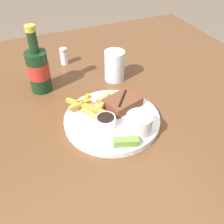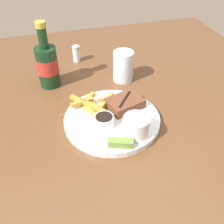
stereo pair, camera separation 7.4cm
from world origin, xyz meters
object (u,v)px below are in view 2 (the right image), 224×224
at_px(fork_utensil, 88,113).
at_px(dipping_sauce_cup, 104,121).
at_px(steak_portion, 125,103).
at_px(beer_bottle, 47,64).
at_px(salt_shaker, 76,54).
at_px(pickle_spear, 121,143).
at_px(drinking_glass, 123,66).
at_px(coleslaw_cup, 136,125).
at_px(dinner_plate, 112,120).

bearing_deg(fork_utensil, dipping_sauce_cup, -32.45).
xyz_separation_m(steak_portion, beer_bottle, (-0.20, 0.21, 0.05)).
height_order(steak_portion, salt_shaker, salt_shaker).
bearing_deg(pickle_spear, dipping_sauce_cup, 103.26).
distance_m(dipping_sauce_cup, fork_utensil, 0.07).
bearing_deg(fork_utensil, pickle_spear, -41.43).
xyz_separation_m(steak_portion, drinking_glass, (0.05, 0.18, 0.02)).
bearing_deg(fork_utensil, drinking_glass, 75.80).
height_order(coleslaw_cup, salt_shaker, coleslaw_cup).
height_order(pickle_spear, beer_bottle, beer_bottle).
bearing_deg(dinner_plate, drinking_glass, 64.71).
distance_m(dipping_sauce_cup, drinking_glass, 0.27).
height_order(beer_bottle, drinking_glass, beer_bottle).
relative_size(dinner_plate, pickle_spear, 4.03).
height_order(drinking_glass, salt_shaker, drinking_glass).
height_order(dipping_sauce_cup, beer_bottle, beer_bottle).
distance_m(steak_portion, pickle_spear, 0.16).
bearing_deg(beer_bottle, dipping_sauce_cup, -65.86).
bearing_deg(drinking_glass, coleslaw_cup, -101.14).
relative_size(steak_portion, drinking_glass, 1.12).
bearing_deg(fork_utensil, dinner_plate, 0.00).
bearing_deg(dinner_plate, pickle_spear, -94.68).
bearing_deg(coleslaw_cup, fork_utensil, 131.92).
bearing_deg(beer_bottle, dinner_plate, -58.42).
bearing_deg(dinner_plate, dipping_sauce_cup, -138.77).
bearing_deg(dinner_plate, coleslaw_cup, -63.17).
height_order(coleslaw_cup, fork_utensil, coleslaw_cup).
height_order(dipping_sauce_cup, fork_utensil, dipping_sauce_cup).
xyz_separation_m(pickle_spear, drinking_glass, (0.11, 0.33, 0.03)).
height_order(pickle_spear, fork_utensil, pickle_spear).
distance_m(fork_utensil, drinking_glass, 0.25).
bearing_deg(drinking_glass, pickle_spear, -108.61).
distance_m(dinner_plate, salt_shaker, 0.39).
height_order(dinner_plate, dipping_sauce_cup, dipping_sauce_cup).
bearing_deg(dinner_plate, fork_utensil, 151.61).
bearing_deg(pickle_spear, dinner_plate, 85.32).
xyz_separation_m(dinner_plate, coleslaw_cup, (0.04, -0.08, 0.04)).
bearing_deg(coleslaw_cup, pickle_spear, -149.92).
height_order(pickle_spear, drinking_glass, drinking_glass).
distance_m(dinner_plate, fork_utensil, 0.07).
bearing_deg(dinner_plate, salt_shaker, 95.23).
bearing_deg(pickle_spear, fork_utensil, 110.19).
distance_m(steak_portion, salt_shaker, 0.37).
xyz_separation_m(dipping_sauce_cup, fork_utensil, (-0.03, 0.06, -0.02)).
bearing_deg(salt_shaker, dipping_sauce_cup, -89.18).
distance_m(coleslaw_cup, fork_utensil, 0.16).
bearing_deg(steak_portion, fork_utensil, -179.23).
distance_m(fork_utensil, salt_shaker, 0.36).
distance_m(pickle_spear, fork_utensil, 0.16).
relative_size(coleslaw_cup, pickle_spear, 1.02).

